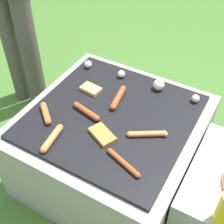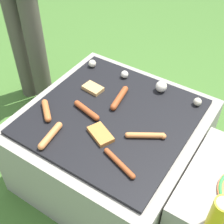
# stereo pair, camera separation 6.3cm
# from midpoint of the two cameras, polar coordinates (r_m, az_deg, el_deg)

# --- Properties ---
(ground_plane) EXTENTS (14.00, 14.00, 0.00)m
(ground_plane) POSITION_cam_midpoint_polar(r_m,az_deg,el_deg) (1.85, 1.00, -10.80)
(ground_plane) COLOR #3D6628
(grill) EXTENTS (0.84, 0.84, 0.46)m
(grill) POSITION_cam_midpoint_polar(r_m,az_deg,el_deg) (1.67, 1.09, -6.26)
(grill) COLOR gray
(grill) RESTS_ON ground_plane
(sausage_mid_right) EXTENTS (0.16, 0.11, 0.03)m
(sausage_mid_right) POSITION_cam_midpoint_polar(r_m,az_deg,el_deg) (1.40, 7.49, -4.28)
(sausage_mid_right) COLOR #C6753D
(sausage_mid_right) RESTS_ON grill
(sausage_mid_left) EXTENTS (0.17, 0.06, 0.03)m
(sausage_mid_left) POSITION_cam_midpoint_polar(r_m,az_deg,el_deg) (1.50, -3.48, 0.27)
(sausage_mid_left) COLOR #93421E
(sausage_mid_left) RESTS_ON grill
(sausage_front_center) EXTENTS (0.18, 0.08, 0.02)m
(sausage_front_center) POSITION_cam_midpoint_polar(r_m,az_deg,el_deg) (1.30, 2.74, -9.34)
(sausage_front_center) COLOR #93421E
(sausage_front_center) RESTS_ON grill
(sausage_back_right) EXTENTS (0.05, 0.17, 0.03)m
(sausage_back_right) POSITION_cam_midpoint_polar(r_m,az_deg,el_deg) (1.41, -9.93, -4.29)
(sausage_back_right) COLOR #C6753D
(sausage_back_right) RESTS_ON grill
(sausage_back_left) EXTENTS (0.12, 0.11, 0.03)m
(sausage_back_left) POSITION_cam_midpoint_polar(r_m,az_deg,el_deg) (1.53, -10.77, 0.25)
(sausage_back_left) COLOR #B7602D
(sausage_back_left) RESTS_ON grill
(sausage_front_right) EXTENTS (0.06, 0.18, 0.03)m
(sausage_front_right) POSITION_cam_midpoint_polar(r_m,az_deg,el_deg) (1.57, 2.53, 2.58)
(sausage_front_right) COLOR #93421E
(sausage_front_right) RESTS_ON grill
(bread_slice_left) EXTENTS (0.15, 0.12, 0.02)m
(bread_slice_left) POSITION_cam_midpoint_polar(r_m,az_deg,el_deg) (1.40, -0.82, -4.11)
(bread_slice_left) COLOR #B27033
(bread_slice_left) RESTS_ON grill
(bread_slice_right) EXTENTS (0.11, 0.08, 0.02)m
(bread_slice_right) POSITION_cam_midpoint_polar(r_m,az_deg,el_deg) (1.64, -2.39, 4.34)
(bread_slice_right) COLOR tan
(bread_slice_right) RESTS_ON grill
(mushroom_row) EXTENTS (0.67, 0.07, 0.06)m
(mushroom_row) POSITION_cam_midpoint_polar(r_m,az_deg,el_deg) (1.67, 7.46, 5.42)
(mushroom_row) COLOR beige
(mushroom_row) RESTS_ON grill
(condiment_bottle) EXTENTS (0.07, 0.07, 0.19)m
(condiment_bottle) POSITION_cam_midpoint_polar(r_m,az_deg,el_deg) (1.15, 20.64, -17.04)
(condiment_bottle) COLOR gold
(condiment_bottle) RESTS_ON side_ledge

